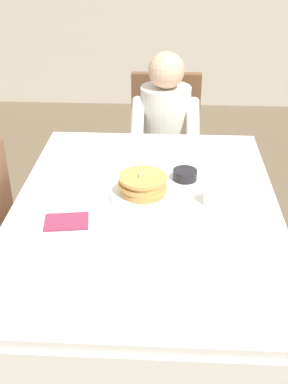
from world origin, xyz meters
The scene contains 13 objects.
ground_plane centered at (0.00, 0.00, 0.00)m, with size 14.00×14.00×0.00m, color brown.
dining_table_main centered at (0.00, 0.00, 0.65)m, with size 1.12×1.52×0.74m.
chair_diner centered at (0.07, 1.17, 0.53)m, with size 0.44×0.45×0.93m.
diner_person centered at (0.07, 1.01, 0.67)m, with size 0.40×0.43×1.12m.
plate_breakfast centered at (-0.02, 0.07, 0.75)m, with size 0.28×0.28×0.02m, color white.
breakfast_stack centered at (-0.01, 0.07, 0.80)m, with size 0.21×0.21×0.09m.
cup_coffee centered at (0.28, 0.03, 0.78)m, with size 0.11×0.08×0.08m.
bowl_butter centered at (0.17, 0.24, 0.76)m, with size 0.11×0.11×0.04m, color black.
syrup_pitcher centered at (-0.28, 0.19, 0.78)m, with size 0.08×0.08×0.07m.
fork_left_of_plate centered at (-0.21, 0.05, 0.74)m, with size 0.18×0.01×0.01m, color silver.
knife_right_of_plate centered at (0.17, 0.05, 0.74)m, with size 0.20×0.01×0.01m, color silver.
spoon_near_edge centered at (0.02, -0.22, 0.74)m, with size 0.15×0.01×0.01m, color silver.
napkin_folded centered at (-0.30, -0.15, 0.74)m, with size 0.17×0.12×0.01m, color #8C2D4C.
Camera 1 is at (0.08, -1.69, 1.77)m, focal length 44.88 mm.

